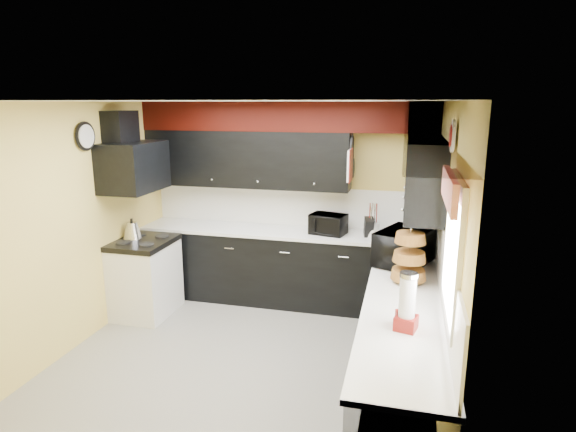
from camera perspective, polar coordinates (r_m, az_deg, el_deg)
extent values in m
plane|color=gray|center=(5.00, -5.12, -16.58)|extent=(3.60, 3.60, 0.00)
cube|color=#E0C666|center=(6.19, 0.09, 1.77)|extent=(3.60, 0.06, 2.50)
cube|color=#E0C666|center=(4.28, 17.98, -4.18)|extent=(0.06, 3.60, 2.50)
cube|color=#E0C666|center=(5.37, -23.87, -1.17)|extent=(0.06, 3.60, 2.50)
cube|color=white|center=(4.34, -5.82, 13.40)|extent=(3.60, 3.60, 0.06)
cube|color=black|center=(6.12, -0.59, -6.13)|extent=(3.60, 0.60, 0.90)
cube|color=black|center=(4.30, 13.31, -15.39)|extent=(0.60, 3.00, 0.90)
cube|color=white|center=(5.98, -0.60, -1.89)|extent=(3.62, 0.64, 0.04)
cube|color=white|center=(4.10, 13.66, -9.60)|extent=(0.64, 3.02, 0.04)
cube|color=white|center=(6.19, 0.07, 1.21)|extent=(3.60, 0.02, 0.50)
cube|color=white|center=(4.30, 17.79, -4.94)|extent=(0.02, 3.60, 0.50)
cube|color=black|center=(6.08, -4.92, 6.76)|extent=(2.60, 0.35, 0.70)
cube|color=black|center=(5.03, 15.82, 4.95)|extent=(0.35, 1.80, 0.70)
cube|color=black|center=(5.89, -0.34, 11.72)|extent=(3.60, 0.36, 0.35)
cube|color=black|center=(3.91, 16.61, 10.37)|extent=(0.36, 3.24, 0.35)
cube|color=white|center=(6.03, -16.50, -7.21)|extent=(0.60, 0.75, 0.86)
cube|color=black|center=(5.89, -16.80, -3.01)|extent=(0.62, 0.77, 0.06)
cube|color=black|center=(5.74, -17.82, 5.59)|extent=(0.50, 0.78, 0.55)
cube|color=black|center=(5.77, -19.24, 9.72)|extent=(0.24, 0.40, 0.40)
cube|color=red|center=(3.24, 18.58, 3.04)|extent=(0.04, 0.88, 0.20)
cube|color=white|center=(5.47, 7.33, 5.97)|extent=(0.03, 0.26, 0.35)
imported|color=black|center=(5.81, 4.76, -0.96)|extent=(0.48, 0.43, 0.24)
imported|color=black|center=(4.84, 13.59, -3.62)|extent=(0.62, 0.72, 0.34)
cylinder|color=silver|center=(5.76, 9.98, -1.59)|extent=(0.21, 0.21, 0.17)
cube|color=black|center=(5.74, 9.55, -1.35)|extent=(0.13, 0.16, 0.23)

